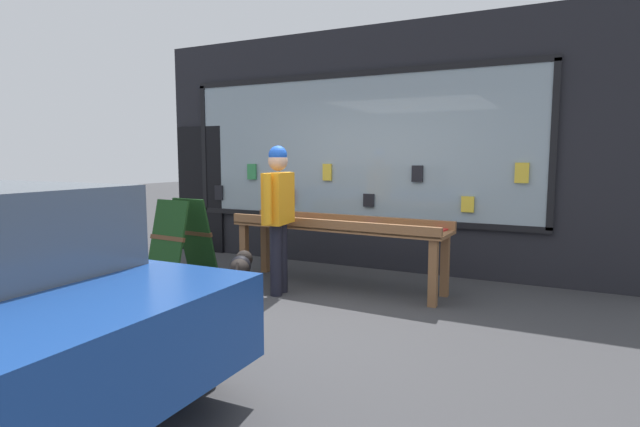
% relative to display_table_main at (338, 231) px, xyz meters
% --- Properties ---
extents(ground_plane, '(40.00, 40.00, 0.00)m').
position_rel_display_table_main_xyz_m(ground_plane, '(0.01, -1.15, -0.70)').
color(ground_plane, '#38383A').
extents(shopfront_facade, '(7.14, 0.29, 3.40)m').
position_rel_display_table_main_xyz_m(shopfront_facade, '(-0.06, 1.24, 0.99)').
color(shopfront_facade, black).
rests_on(shopfront_facade, ground_plane).
extents(display_table_main, '(2.74, 0.74, 0.87)m').
position_rel_display_table_main_xyz_m(display_table_main, '(0.00, 0.00, 0.00)').
color(display_table_main, brown).
rests_on(display_table_main, ground_plane).
extents(person_browsing, '(0.28, 0.67, 1.73)m').
position_rel_display_table_main_xyz_m(person_browsing, '(-0.49, -0.58, 0.32)').
color(person_browsing, black).
rests_on(person_browsing, ground_plane).
extents(small_dog, '(0.38, 0.56, 0.47)m').
position_rel_display_table_main_xyz_m(small_dog, '(-0.92, -0.72, -0.38)').
color(small_dog, black).
rests_on(small_dog, ground_plane).
extents(sandwich_board_sign, '(0.68, 0.83, 1.01)m').
position_rel_display_table_main_xyz_m(sandwich_board_sign, '(-2.26, -0.25, -0.18)').
color(sandwich_board_sign, '#193F19').
rests_on(sandwich_board_sign, ground_plane).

